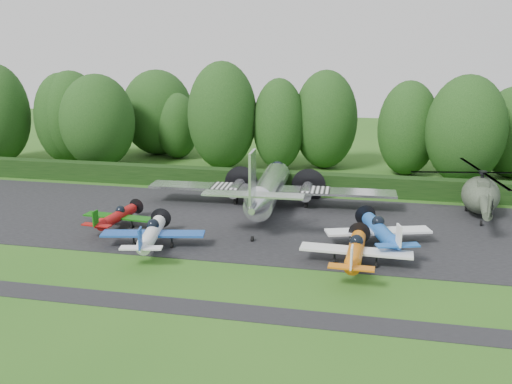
% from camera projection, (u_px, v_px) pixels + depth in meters
% --- Properties ---
extents(ground, '(160.00, 160.00, 0.00)m').
position_uv_depth(ground, '(236.00, 270.00, 38.22)').
color(ground, '#275919').
rests_on(ground, ground).
extents(apron, '(70.00, 18.00, 0.01)m').
position_uv_depth(apron, '(265.00, 224.00, 47.66)').
color(apron, black).
rests_on(apron, ground).
extents(taxiway_verge, '(70.00, 2.00, 0.00)m').
position_uv_depth(taxiway_verge, '(210.00, 310.00, 32.55)').
color(taxiway_verge, black).
rests_on(taxiway_verge, ground).
extents(hedgerow, '(90.00, 1.60, 2.00)m').
position_uv_depth(hedgerow, '(286.00, 191.00, 58.05)').
color(hedgerow, black).
rests_on(hedgerow, ground).
extents(transport_plane, '(22.65, 17.37, 7.26)m').
position_uv_depth(transport_plane, '(268.00, 189.00, 50.92)').
color(transport_plane, white).
rests_on(transport_plane, ground).
extents(light_plane_red, '(6.29, 6.61, 2.42)m').
position_uv_depth(light_plane_red, '(117.00, 216.00, 46.34)').
color(light_plane_red, maroon).
rests_on(light_plane_red, ground).
extents(light_plane_white, '(7.59, 7.98, 2.92)m').
position_uv_depth(light_plane_white, '(152.00, 234.00, 41.62)').
color(light_plane_white, white).
rests_on(light_plane_white, ground).
extents(light_plane_orange, '(7.58, 7.97, 2.91)m').
position_uv_depth(light_plane_orange, '(355.00, 251.00, 38.25)').
color(light_plane_orange, '#CE660C').
rests_on(light_plane_orange, ground).
extents(light_plane_blue, '(7.89, 8.30, 3.03)m').
position_uv_depth(light_plane_blue, '(381.00, 231.00, 42.07)').
color(light_plane_blue, '#1C53AB').
rests_on(light_plane_blue, ground).
extents(helicopter, '(12.30, 14.40, 3.96)m').
position_uv_depth(helicopter, '(481.00, 192.00, 49.48)').
color(helicopter, '#333B2D').
rests_on(helicopter, ground).
extents(tree_2, '(7.50, 7.50, 11.60)m').
position_uv_depth(tree_2, '(325.00, 120.00, 67.07)').
color(tree_2, black).
rests_on(tree_2, ground).
extents(tree_4, '(8.14, 8.14, 12.62)m').
position_uv_depth(tree_4, '(222.00, 116.00, 66.70)').
color(tree_4, black).
rests_on(tree_4, ground).
extents(tree_6, '(5.52, 5.52, 8.44)m').
position_uv_depth(tree_6, '(177.00, 126.00, 73.12)').
color(tree_6, black).
rests_on(tree_6, ground).
extents(tree_7, '(8.76, 8.76, 11.14)m').
position_uv_depth(tree_7, '(98.00, 122.00, 67.31)').
color(tree_7, black).
rests_on(tree_7, ground).
extents(tree_8, '(8.29, 8.29, 11.54)m').
position_uv_depth(tree_8, '(466.00, 130.00, 59.66)').
color(tree_8, black).
rests_on(tree_8, ground).
extents(tree_9, '(6.07, 6.07, 10.71)m').
position_uv_depth(tree_9, '(279.00, 125.00, 66.44)').
color(tree_9, black).
rests_on(tree_9, ground).
extents(tree_10, '(6.70, 6.70, 10.64)m').
position_uv_depth(tree_10, '(408.00, 128.00, 63.76)').
color(tree_10, black).
rests_on(tree_10, ground).
extents(tree_11, '(6.89, 6.89, 11.09)m').
position_uv_depth(tree_11, '(63.00, 118.00, 70.49)').
color(tree_11, black).
rests_on(tree_11, ground).
extents(tree_12, '(9.42, 9.42, 11.20)m').
position_uv_depth(tree_12, '(157.00, 113.00, 75.30)').
color(tree_12, black).
rests_on(tree_12, ground).
extents(tree_13, '(7.85, 7.85, 11.34)m').
position_uv_depth(tree_13, '(72.00, 117.00, 70.58)').
color(tree_13, black).
rests_on(tree_13, ground).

